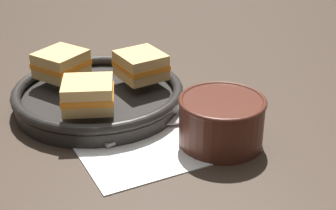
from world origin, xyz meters
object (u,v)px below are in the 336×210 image
object	(u,v)px
spoon	(166,122)
sandwich_far_left	(61,64)
sandwich_near_left	(88,95)
soup_bowl	(221,118)
sandwich_near_right	(141,65)
skillet	(99,96)

from	to	relation	value
spoon	sandwich_far_left	bearing A→B (deg)	109.36
sandwich_far_left	sandwich_near_left	bearing A→B (deg)	-78.79
sandwich_near_left	spoon	bearing A→B (deg)	-10.64
soup_bowl	sandwich_near_right	world-z (taller)	sandwich_near_right
soup_bowl	sandwich_near_right	xyz separation A→B (m)	(-0.08, 0.19, 0.02)
soup_bowl	sandwich_near_left	world-z (taller)	sandwich_near_left
sandwich_near_left	sandwich_near_right	bearing A→B (deg)	41.21
spoon	sandwich_near_left	xyz separation A→B (m)	(-0.12, 0.02, 0.06)
sandwich_far_left	sandwich_near_right	bearing A→B (deg)	-18.79
soup_bowl	skillet	distance (m)	0.24
soup_bowl	skillet	size ratio (longest dim) A/B	0.45
sandwich_far_left	spoon	bearing A→B (deg)	-47.72
skillet	sandwich_near_right	xyz separation A→B (m)	(0.08, 0.02, 0.04)
spoon	sandwich_near_left	size ratio (longest dim) A/B	1.70
spoon	sandwich_far_left	distance (m)	0.23
soup_bowl	sandwich_far_left	size ratio (longest dim) A/B	1.21
soup_bowl	sandwich_near_left	bearing A→B (deg)	152.70
sandwich_near_right	skillet	bearing A→B (deg)	-168.79
spoon	skillet	distance (m)	0.14
soup_bowl	skillet	world-z (taller)	soup_bowl
skillet	sandwich_near_left	distance (m)	0.09
sandwich_near_left	skillet	bearing A→B (deg)	71.21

